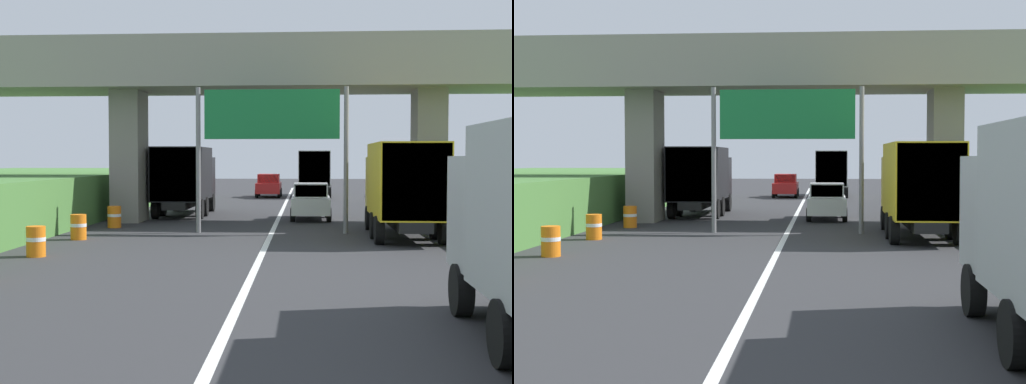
# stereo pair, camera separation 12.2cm
# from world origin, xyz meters

# --- Properties ---
(lane_centre_stripe) EXTENTS (0.20, 88.74, 0.01)m
(lane_centre_stripe) POSITION_xyz_m (0.00, 24.37, 0.00)
(lane_centre_stripe) COLOR white
(lane_centre_stripe) RESTS_ON ground
(overpass_bridge) EXTENTS (40.00, 4.80, 8.13)m
(overpass_bridge) POSITION_xyz_m (0.00, 30.46, 6.18)
(overpass_bridge) COLOR gray
(overpass_bridge) RESTS_ON ground
(overhead_highway_sign) EXTENTS (5.88, 0.18, 5.63)m
(overhead_highway_sign) POSITION_xyz_m (0.00, 25.57, 4.19)
(overhead_highway_sign) COLOR slate
(overhead_highway_sign) RESTS_ON ground
(truck_yellow) EXTENTS (2.44, 7.30, 3.44)m
(truck_yellow) POSITION_xyz_m (4.85, 24.36, 1.93)
(truck_yellow) COLOR black
(truck_yellow) RESTS_ON ground
(truck_green) EXTENTS (2.44, 7.30, 3.44)m
(truck_green) POSITION_xyz_m (1.90, 52.95, 1.93)
(truck_green) COLOR black
(truck_green) RESTS_ON ground
(truck_black) EXTENTS (2.44, 7.30, 3.44)m
(truck_black) POSITION_xyz_m (-4.80, 34.22, 1.93)
(truck_black) COLOR black
(truck_black) RESTS_ON ground
(car_white) EXTENTS (1.86, 4.10, 1.72)m
(car_white) POSITION_xyz_m (1.54, 31.95, 0.86)
(car_white) COLOR silver
(car_white) RESTS_ON ground
(car_red) EXTENTS (1.86, 4.10, 1.72)m
(car_red) POSITION_xyz_m (-1.45, 51.74, 0.86)
(car_red) COLOR red
(car_red) RESTS_ON ground
(construction_barrel_3) EXTENTS (0.57, 0.57, 0.90)m
(construction_barrel_3) POSITION_xyz_m (-6.60, 18.29, 0.46)
(construction_barrel_3) COLOR orange
(construction_barrel_3) RESTS_ON ground
(construction_barrel_4) EXTENTS (0.57, 0.57, 0.90)m
(construction_barrel_4) POSITION_xyz_m (-6.75, 22.82, 0.46)
(construction_barrel_4) COLOR orange
(construction_barrel_4) RESTS_ON ground
(construction_barrel_5) EXTENTS (0.57, 0.57, 0.90)m
(construction_barrel_5) POSITION_xyz_m (-6.65, 27.35, 0.46)
(construction_barrel_5) COLOR orange
(construction_barrel_5) RESTS_ON ground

